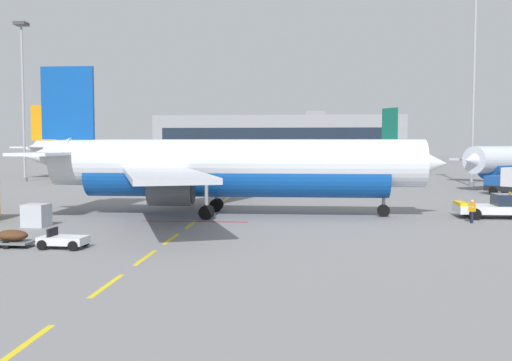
% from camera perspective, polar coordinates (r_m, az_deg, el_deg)
% --- Properties ---
extents(ground, '(400.00, 400.00, 0.00)m').
position_cam_1_polar(ground, '(62.83, 17.46, -1.87)').
color(ground, slate).
extents(apron_paint_markings, '(8.00, 96.37, 0.01)m').
position_cam_1_polar(apron_paint_markings, '(58.82, -3.26, -2.07)').
color(apron_paint_markings, yellow).
rests_on(apron_paint_markings, ground).
extents(airliner_foreground, '(34.66, 34.63, 12.20)m').
position_cam_1_polar(airliner_foreground, '(47.49, -2.68, 1.32)').
color(airliner_foreground, silver).
rests_on(airliner_foreground, ground).
extents(pushback_tug, '(6.04, 3.27, 2.08)m').
position_cam_1_polar(pushback_tug, '(49.77, 22.63, -2.37)').
color(pushback_tug, silver).
rests_on(pushback_tug, ground).
extents(airliner_mid_left, '(31.54, 33.33, 12.27)m').
position_cam_1_polar(airliner_mid_left, '(121.23, 9.18, 2.75)').
color(airliner_mid_left, silver).
rests_on(airliner_mid_left, ground).
extents(airliner_far_center, '(35.45, 35.10, 12.42)m').
position_cam_1_polar(airliner_far_center, '(101.59, -13.34, 2.55)').
color(airliner_far_center, silver).
rests_on(airliner_far_center, ground).
extents(ground_crew_worker, '(0.50, 0.60, 1.74)m').
position_cam_1_polar(ground_crew_worker, '(45.86, 20.37, -2.69)').
color(ground_crew_worker, '#191E38').
rests_on(ground_crew_worker, ground).
extents(uld_cargo_container, '(1.70, 1.66, 1.60)m').
position_cam_1_polar(uld_cargo_container, '(44.11, -20.68, -3.20)').
color(uld_cargo_container, '#B7BCC6').
rests_on(uld_cargo_container, ground).
extents(apron_light_mast_near, '(1.80, 1.80, 24.07)m').
position_cam_1_polar(apron_light_mast_near, '(96.32, -21.86, 8.88)').
color(apron_light_mast_near, slate).
rests_on(apron_light_mast_near, ground).
extents(apron_light_mast_far, '(1.80, 1.80, 26.71)m').
position_cam_1_polar(apron_light_mast_far, '(85.01, 20.58, 10.61)').
color(apron_light_mast_far, slate).
rests_on(apron_light_mast_far, ground).
extents(terminal_satellite, '(76.80, 22.13, 15.88)m').
position_cam_1_polar(terminal_satellite, '(186.71, 2.30, 4.10)').
color(terminal_satellite, gray).
rests_on(terminal_satellite, ground).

